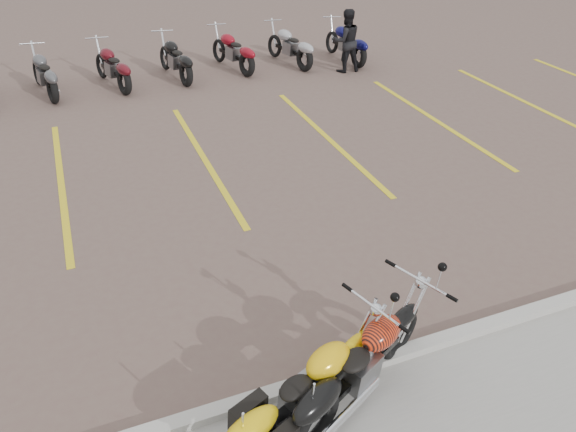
% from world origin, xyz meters
% --- Properties ---
extents(ground, '(100.00, 100.00, 0.00)m').
position_xyz_m(ground, '(0.00, 0.00, 0.00)').
color(ground, brown).
rests_on(ground, ground).
extents(curb, '(60.00, 0.18, 0.12)m').
position_xyz_m(curb, '(0.00, -2.00, 0.06)').
color(curb, '#ADAAA3').
rests_on(curb, ground).
extents(parking_stripes, '(38.00, 5.50, 0.01)m').
position_xyz_m(parking_stripes, '(0.00, 4.00, 0.00)').
color(parking_stripes, gold).
rests_on(parking_stripes, ground).
extents(yellow_cruiser, '(2.08, 0.97, 0.90)m').
position_xyz_m(yellow_cruiser, '(-0.64, -2.41, 0.45)').
color(yellow_cruiser, black).
rests_on(yellow_cruiser, ground).
extents(flame_cruiser, '(2.06, 1.14, 0.92)m').
position_xyz_m(flame_cruiser, '(0.05, -2.32, 0.46)').
color(flame_cruiser, black).
rests_on(flame_cruiser, ground).
extents(person_b, '(0.85, 0.68, 1.68)m').
position_xyz_m(person_b, '(5.04, 7.88, 0.84)').
color(person_b, black).
rests_on(person_b, ground).
extents(bg_bike_row, '(15.82, 2.08, 1.10)m').
position_xyz_m(bg_bike_row, '(-1.97, 9.06, 0.55)').
color(bg_bike_row, black).
rests_on(bg_bike_row, ground).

